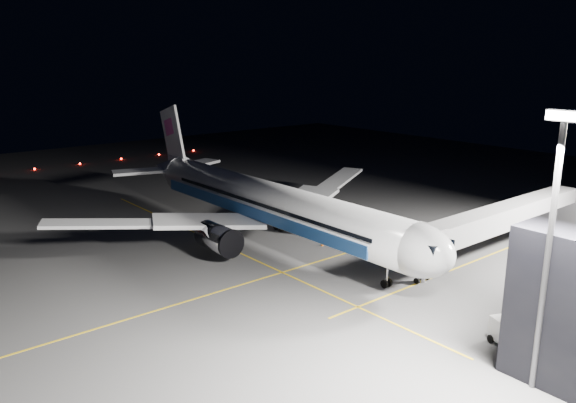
% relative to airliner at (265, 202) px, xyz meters
% --- Properties ---
extents(ground, '(200.00, 200.00, 0.00)m').
position_rel_airliner_xyz_m(ground, '(1.08, 0.00, -5.16)').
color(ground, '#4C4C4F').
rests_on(ground, ground).
extents(guide_line_main, '(0.25, 80.00, 0.01)m').
position_rel_airliner_xyz_m(guide_line_main, '(11.08, 0.00, -5.16)').
color(guide_line_main, gold).
rests_on(guide_line_main, ground).
extents(guide_line_cross, '(70.00, 0.25, 0.01)m').
position_rel_airliner_xyz_m(guide_line_cross, '(1.08, -6.00, -5.16)').
color(guide_line_cross, gold).
rests_on(guide_line_cross, ground).
extents(guide_line_side, '(0.25, 40.00, 0.01)m').
position_rel_airliner_xyz_m(guide_line_side, '(23.08, 10.00, -5.16)').
color(guide_line_side, gold).
rests_on(guide_line_side, ground).
extents(airliner, '(61.48, 54.22, 16.64)m').
position_rel_airliner_xyz_m(airliner, '(0.00, 0.00, 0.00)').
color(airliner, silver).
rests_on(airliner, ground).
extents(jet_bridge, '(3.60, 34.40, 6.30)m').
position_rel_airliner_xyz_m(jet_bridge, '(23.08, 18.06, -0.58)').
color(jet_bridge, '#B2B2B7').
rests_on(jet_bridge, ground).
extents(floodlight_mast_south, '(2.40, 0.67, 20.70)m').
position_rel_airliner_xyz_m(floodlight_mast_south, '(41.08, -6.01, 7.21)').
color(floodlight_mast_south, '#59595E').
rests_on(floodlight_mast_south, ground).
extents(taxiway_lights, '(0.44, 60.44, 0.44)m').
position_rel_airliner_xyz_m(taxiway_lights, '(-70.92, 0.00, -4.94)').
color(taxiway_lights, '#FF140A').
rests_on(taxiway_lights, ground).
extents(service_truck, '(4.94, 3.56, 2.36)m').
position_rel_airliner_xyz_m(service_truck, '(37.31, -2.18, -3.90)').
color(service_truck, silver).
rests_on(service_truck, ground).
extents(baggage_tug, '(2.69, 2.22, 1.86)m').
position_rel_airliner_xyz_m(baggage_tug, '(-7.50, 9.12, -4.30)').
color(baggage_tug, black).
rests_on(baggage_tug, ground).
extents(safety_cone_a, '(0.37, 0.37, 0.55)m').
position_rel_airliner_xyz_m(safety_cone_a, '(7.08, 4.00, -4.89)').
color(safety_cone_a, orange).
rests_on(safety_cone_a, ground).
extents(safety_cone_b, '(0.41, 0.41, 0.61)m').
position_rel_airliner_xyz_m(safety_cone_b, '(-0.70, 5.07, -4.86)').
color(safety_cone_b, orange).
rests_on(safety_cone_b, ground).
extents(safety_cone_c, '(0.39, 0.39, 0.58)m').
position_rel_airliner_xyz_m(safety_cone_c, '(1.95, 4.76, -4.87)').
color(safety_cone_c, orange).
rests_on(safety_cone_c, ground).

